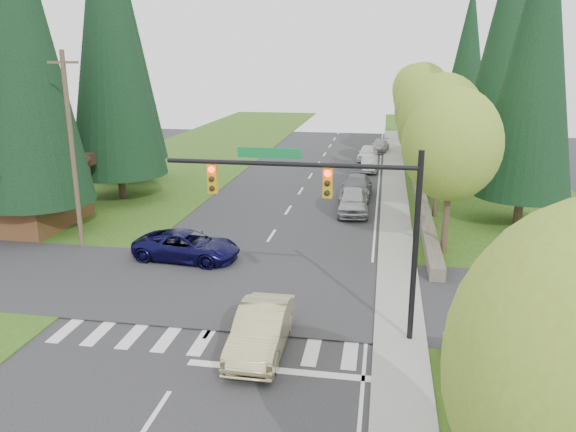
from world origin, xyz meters
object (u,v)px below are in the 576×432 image
(parked_car_a, at_px, (353,201))
(parked_car_b, at_px, (357,187))
(suv_navy, at_px, (187,246))
(parked_car_e, at_px, (379,146))
(parked_car_d, at_px, (368,153))
(sedan_champagne, at_px, (261,330))
(parked_car_c, at_px, (369,164))

(parked_car_a, height_order, parked_car_b, parked_car_a)
(suv_navy, distance_m, parked_car_e, 35.46)
(parked_car_a, relative_size, parked_car_d, 1.11)
(parked_car_a, bearing_deg, parked_car_e, 83.89)
(suv_navy, relative_size, parked_car_a, 1.10)
(sedan_champagne, xyz_separation_m, parked_car_d, (2.27, 37.17, -0.05))
(parked_car_b, bearing_deg, parked_car_a, -88.67)
(sedan_champagne, bearing_deg, suv_navy, 124.00)
(parked_car_b, relative_size, parked_car_e, 1.18)
(parked_car_d, relative_size, parked_car_e, 1.00)
(sedan_champagne, distance_m, parked_car_d, 37.24)
(sedan_champagne, height_order, parked_car_d, sedan_champagne)
(sedan_champagne, height_order, parked_car_b, sedan_champagne)
(suv_navy, distance_m, parked_car_c, 25.12)
(parked_car_a, relative_size, parked_car_b, 0.94)
(sedan_champagne, bearing_deg, parked_car_c, 84.84)
(sedan_champagne, relative_size, parked_car_b, 0.93)
(sedan_champagne, bearing_deg, parked_car_a, 83.16)
(sedan_champagne, xyz_separation_m, parked_car_c, (2.61, 31.78, -0.13))
(parked_car_d, distance_m, parked_car_e, 5.29)
(parked_car_d, xyz_separation_m, parked_car_e, (1.04, 5.18, -0.11))
(parked_car_c, bearing_deg, sedan_champagne, -94.01)
(parked_car_a, relative_size, parked_car_e, 1.11)
(parked_car_b, bearing_deg, parked_car_e, 87.62)
(parked_car_c, xyz_separation_m, parked_car_e, (0.69, 10.57, -0.02))
(parked_car_e, bearing_deg, sedan_champagne, -88.82)
(parked_car_c, xyz_separation_m, parked_car_d, (-0.34, 5.39, 0.08))
(sedan_champagne, xyz_separation_m, parked_car_b, (2.01, 22.42, -0.04))
(parked_car_d, bearing_deg, suv_navy, -101.16)
(sedan_champagne, relative_size, parked_car_d, 1.10)
(parked_car_d, bearing_deg, parked_car_a, -87.03)
(sedan_champagne, height_order, parked_car_e, sedan_champagne)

